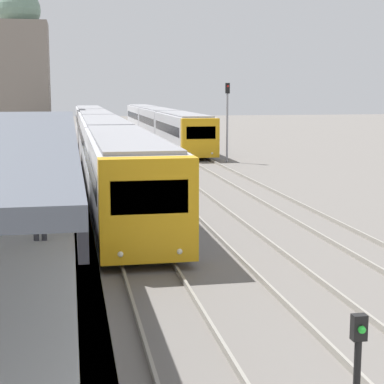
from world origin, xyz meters
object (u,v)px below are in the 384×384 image
at_px(person_on_platform, 39,203).
at_px(signal_post_near, 358,364).
at_px(train_near, 99,135).
at_px(train_far, 159,122).
at_px(signal_mast_far, 227,113).

xyz_separation_m(person_on_platform, signal_post_near, (4.59, -8.72, -0.88)).
height_order(train_near, signal_post_near, train_near).
bearing_deg(train_far, train_near, -110.09).
bearing_deg(signal_mast_far, signal_post_near, -100.96).
height_order(person_on_platform, train_far, train_far).
relative_size(person_on_platform, train_far, 0.04).
distance_m(person_on_platform, train_near, 29.22).
distance_m(train_near, signal_post_near, 37.84).
height_order(person_on_platform, signal_mast_far, signal_mast_far).
distance_m(train_near, signal_mast_far, 9.16).
height_order(train_near, signal_mast_far, signal_mast_far).
bearing_deg(person_on_platform, train_far, 78.58).
distance_m(train_far, signal_mast_far, 21.71).
bearing_deg(signal_post_near, train_far, 84.91).
distance_m(train_far, signal_post_near, 56.59).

